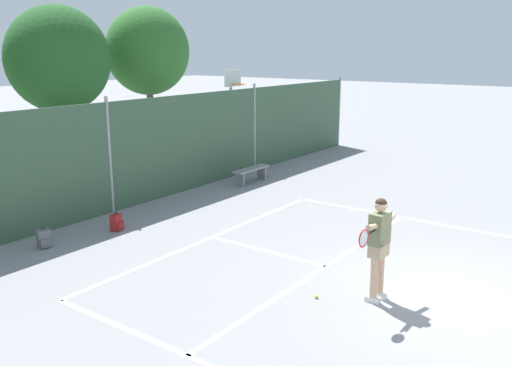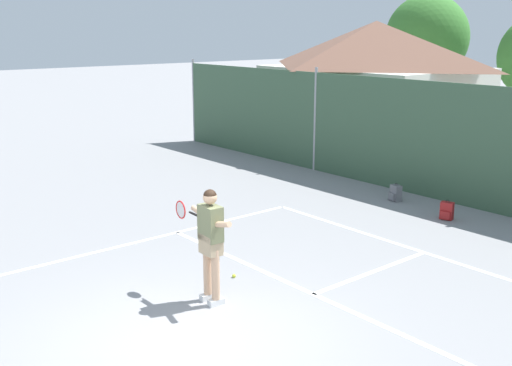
{
  "view_description": "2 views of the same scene",
  "coord_description": "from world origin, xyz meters",
  "px_view_note": "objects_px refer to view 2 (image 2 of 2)",
  "views": [
    {
      "loc": [
        -9.22,
        -2.45,
        4.29
      ],
      "look_at": [
        0.7,
        4.73,
        1.28
      ],
      "focal_mm": 38.37,
      "sensor_mm": 36.0,
      "label": 1
    },
    {
      "loc": [
        6.56,
        -4.22,
        4.23
      ],
      "look_at": [
        -1.2,
        2.26,
        1.68
      ],
      "focal_mm": 43.24,
      "sensor_mm": 36.0,
      "label": 2
    }
  ],
  "objects_px": {
    "tennis_player": "(210,236)",
    "tennis_ball": "(234,276)",
    "backpack_grey": "(395,193)",
    "backpack_red": "(447,211)"
  },
  "relations": [
    {
      "from": "tennis_player",
      "to": "tennis_ball",
      "type": "distance_m",
      "value": 1.5
    },
    {
      "from": "tennis_player",
      "to": "tennis_ball",
      "type": "height_order",
      "value": "tennis_player"
    },
    {
      "from": "tennis_player",
      "to": "backpack_grey",
      "type": "xyz_separation_m",
      "value": [
        -1.86,
        7.05,
        -0.92
      ]
    },
    {
      "from": "tennis_ball",
      "to": "backpack_grey",
      "type": "bearing_deg",
      "value": 102.0
    },
    {
      "from": "tennis_ball",
      "to": "backpack_red",
      "type": "xyz_separation_m",
      "value": [
        0.42,
        5.8,
        0.16
      ]
    },
    {
      "from": "tennis_player",
      "to": "backpack_red",
      "type": "relative_size",
      "value": 4.01
    },
    {
      "from": "tennis_ball",
      "to": "backpack_red",
      "type": "relative_size",
      "value": 0.14
    },
    {
      "from": "backpack_grey",
      "to": "backpack_red",
      "type": "relative_size",
      "value": 1.0
    },
    {
      "from": "backpack_grey",
      "to": "tennis_player",
      "type": "bearing_deg",
      "value": -75.23
    },
    {
      "from": "tennis_player",
      "to": "tennis_ball",
      "type": "bearing_deg",
      "value": 121.91
    }
  ]
}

